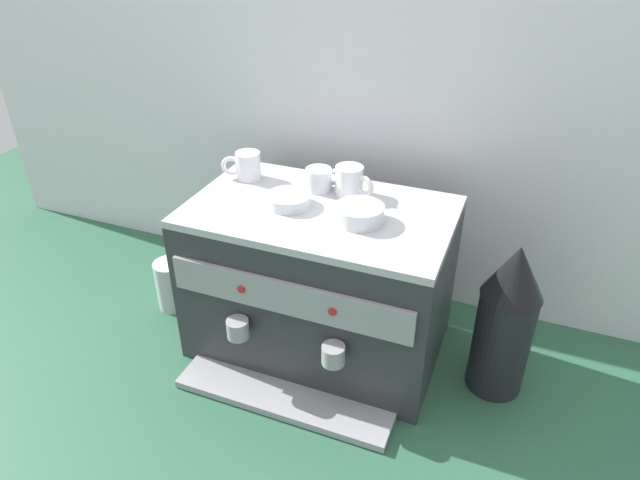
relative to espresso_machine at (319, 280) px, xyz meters
The scene contains 10 objects.
ground_plane 0.21m from the espresso_machine, 90.00° to the left, with size 4.00×4.00×0.00m, color #28563D.
tiled_backsplash_wall 0.45m from the espresso_machine, 90.00° to the left, with size 2.80×0.03×1.00m, color silver.
espresso_machine is the anchor object (origin of this frame).
ceramic_cup_0 0.27m from the espresso_machine, 110.92° to the left, with size 0.09×0.08×0.06m.
ceramic_cup_1 0.37m from the espresso_machine, 159.46° to the left, with size 0.10×0.07×0.08m.
ceramic_cup_2 0.28m from the espresso_machine, 66.71° to the left, with size 0.11×0.07×0.08m.
ceramic_bowl_0 0.26m from the espresso_machine, 11.72° to the right, with size 0.12×0.12×0.04m.
ceramic_bowl_1 0.25m from the espresso_machine, behind, with size 0.11×0.11×0.03m.
coffee_grinder 0.49m from the espresso_machine, ahead, with size 0.15×0.15×0.43m.
milk_pitcher 0.50m from the espresso_machine, behind, with size 0.10×0.10×0.16m, color #B7B7BC.
Camera 1 is at (0.46, -1.17, 1.10)m, focal length 31.88 mm.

